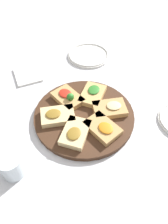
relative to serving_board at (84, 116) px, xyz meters
The scene contains 11 objects.
ground_plane 0.01m from the serving_board, ahead, with size 3.00×3.00×0.00m, color silver.
serving_board is the anchor object (origin of this frame).
focaccia_slice_0 0.11m from the serving_board, 144.99° to the left, with size 0.16×0.15×0.03m.
focaccia_slice_1 0.11m from the serving_board, 153.47° to the right, with size 0.16×0.14×0.05m.
focaccia_slice_2 0.11m from the serving_board, 94.13° to the right, with size 0.10×0.14×0.03m.
focaccia_slice_3 0.11m from the serving_board, 32.04° to the right, with size 0.16×0.15×0.03m.
focaccia_slice_4 0.11m from the serving_board, 26.57° to the left, with size 0.16×0.14×0.03m.
focaccia_slice_5 0.11m from the serving_board, 85.14° to the left, with size 0.10×0.14×0.03m.
plate_left 0.44m from the serving_board, 162.08° to the left, with size 0.23×0.23×0.02m.
water_glass 0.35m from the serving_board, 58.86° to the right, with size 0.08×0.08×0.09m, color silver.
napkin_stack 0.40m from the serving_board, 148.67° to the right, with size 0.15×0.12×0.01m, color white.
Camera 1 is at (0.57, -0.15, 0.71)m, focal length 35.00 mm.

